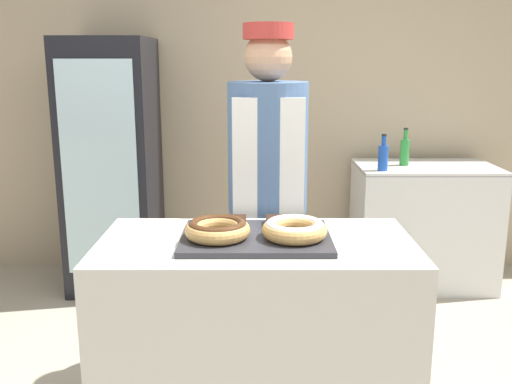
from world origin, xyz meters
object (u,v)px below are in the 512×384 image
Objects in this scene: brownie_back_right at (277,221)px; beverage_fridge at (112,166)px; bottle_blue at (383,156)px; donut_chocolate_glaze at (218,229)px; baker_person at (267,195)px; donut_light_glaze at (295,229)px; brownie_back_left at (235,221)px; chest_freezer at (422,225)px; bottle_green at (404,151)px; serving_tray at (256,238)px.

brownie_back_right is 0.06× the size of beverage_fridge.
beverage_fridge is 1.87m from bottle_blue.
donut_chocolate_glaze is 0.66m from baker_person.
donut_light_glaze is 0.31m from brownie_back_left.
bottle_blue is at bearing -5.41° from beverage_fridge.
baker_person is (-0.03, 0.43, 0.01)m from brownie_back_right.
bottle_blue reaches higher than brownie_back_left.
beverage_fridge is 1.81× the size of chest_freezer.
donut_light_glaze is 2.00m from bottle_green.
baker_person is at bearing 71.23° from donut_chocolate_glaze.
donut_chocolate_glaze reaches higher than chest_freezer.
baker_person is at bearing 84.26° from serving_tray.
baker_person is at bearing -130.26° from bottle_green.
chest_freezer is 3.66× the size of bottle_green.
bottle_green is at bearing 59.12° from brownie_back_right.
beverage_fridge is at bearing 120.21° from brownie_back_left.
serving_tray is at bearing -124.76° from chest_freezer.
bottle_green is at bearing 63.49° from donut_light_glaze.
brownie_back_right is 0.37× the size of bottle_green.
bottle_blue is at bearing 61.24° from serving_tray.
bottle_blue is (0.85, 1.55, 0.07)m from serving_tray.
donut_light_glaze is at bearing -72.22° from brownie_back_right.
brownie_back_right is (0.09, 0.15, 0.03)m from serving_tray.
brownie_back_right is 1.60m from bottle_blue.
brownie_back_left is (-0.09, 0.15, 0.03)m from serving_tray.
baker_person is at bearing -134.84° from chest_freezer.
baker_person reaches higher than donut_light_glaze.
donut_light_glaze is (0.15, -0.04, 0.05)m from serving_tray.
brownie_back_right is at bearing -120.88° from bottle_green.
brownie_back_right is 0.05× the size of baker_person.
bottle_blue is 0.28m from bottle_green.
bottle_green reaches higher than serving_tray.
donut_light_glaze is 2.71× the size of brownie_back_right.
bottle_blue is (-0.35, -0.18, 0.53)m from chest_freezer.
serving_tray is 2.31× the size of donut_light_glaze.
beverage_fridge is 2.06m from bottle_green.
donut_chocolate_glaze is 0.99× the size of bottle_green.
baker_person reaches higher than donut_chocolate_glaze.
donut_chocolate_glaze is 0.27× the size of chest_freezer.
beverage_fridge is at bearing 115.81° from donut_chocolate_glaze.
bottle_blue is 0.93× the size of bottle_green.
baker_person is 1.53m from bottle_green.
brownie_back_left is 0.10× the size of chest_freezer.
bottle_green is (0.99, 1.17, 0.04)m from baker_person.
beverage_fridge is (-1.07, 1.15, -0.06)m from baker_person.
serving_tray is 2.16m from chest_freezer.
brownie_back_left is (0.06, 0.19, -0.02)m from donut_chocolate_glaze.
chest_freezer is at bearing 50.70° from brownie_back_left.
donut_chocolate_glaze is 0.31m from brownie_back_right.
chest_freezer is at bearing -4.88° from bottle_green.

